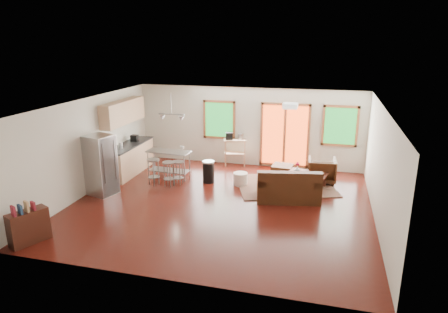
% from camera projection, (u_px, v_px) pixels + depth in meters
% --- Properties ---
extents(floor, '(7.50, 7.00, 0.02)m').
position_uv_depth(floor, '(221.00, 204.00, 10.32)').
color(floor, '#320C08').
rests_on(floor, ground).
extents(ceiling, '(7.50, 7.00, 0.02)m').
position_uv_depth(ceiling, '(221.00, 104.00, 9.57)').
color(ceiling, silver).
rests_on(ceiling, ground).
extents(back_wall, '(7.50, 0.02, 2.60)m').
position_uv_depth(back_wall, '(249.00, 127.00, 13.20)').
color(back_wall, beige).
rests_on(back_wall, ground).
extents(left_wall, '(0.02, 7.00, 2.60)m').
position_uv_depth(left_wall, '(88.00, 146.00, 10.86)').
color(left_wall, beige).
rests_on(left_wall, ground).
extents(right_wall, '(0.02, 7.00, 2.60)m').
position_uv_depth(right_wall, '(381.00, 168.00, 9.03)').
color(right_wall, beige).
rests_on(right_wall, ground).
extents(front_wall, '(7.50, 0.02, 2.60)m').
position_uv_depth(front_wall, '(166.00, 213.00, 6.69)').
color(front_wall, beige).
rests_on(front_wall, ground).
extents(window_left, '(1.10, 0.05, 1.30)m').
position_uv_depth(window_left, '(219.00, 120.00, 13.34)').
color(window_left, '#14571E').
rests_on(window_left, back_wall).
extents(french_doors, '(1.60, 0.05, 2.10)m').
position_uv_depth(french_doors, '(285.00, 135.00, 12.92)').
color(french_doors, '#B43610').
rests_on(french_doors, back_wall).
extents(window_right, '(1.10, 0.05, 1.30)m').
position_uv_depth(window_right, '(340.00, 126.00, 12.39)').
color(window_right, '#14571E').
rests_on(window_right, back_wall).
extents(rug, '(3.23, 2.86, 0.03)m').
position_uv_depth(rug, '(285.00, 185.00, 11.59)').
color(rug, '#566341').
rests_on(rug, floor).
extents(loveseat, '(1.78, 1.22, 0.87)m').
position_uv_depth(loveseat, '(288.00, 187.00, 10.51)').
color(loveseat, black).
rests_on(loveseat, floor).
extents(coffee_table, '(1.19, 0.87, 0.43)m').
position_uv_depth(coffee_table, '(307.00, 175.00, 11.39)').
color(coffee_table, '#32160E').
rests_on(coffee_table, floor).
extents(armchair, '(0.84, 0.79, 0.81)m').
position_uv_depth(armchair, '(322.00, 169.00, 11.80)').
color(armchair, black).
rests_on(armchair, floor).
extents(ottoman, '(0.65, 0.65, 0.40)m').
position_uv_depth(ottoman, '(282.00, 171.00, 12.22)').
color(ottoman, black).
rests_on(ottoman, floor).
extents(pouf, '(0.53, 0.53, 0.36)m').
position_uv_depth(pouf, '(240.00, 179.00, 11.64)').
color(pouf, silver).
rests_on(pouf, floor).
extents(vase, '(0.19, 0.19, 0.31)m').
position_uv_depth(vase, '(297.00, 169.00, 11.48)').
color(vase, silver).
rests_on(vase, coffee_table).
extents(book, '(0.19, 0.10, 0.27)m').
position_uv_depth(book, '(312.00, 172.00, 11.16)').
color(book, maroon).
rests_on(book, coffee_table).
extents(cabinets, '(0.64, 2.24, 2.30)m').
position_uv_depth(cabinets, '(128.00, 144.00, 12.48)').
color(cabinets, tan).
rests_on(cabinets, floor).
extents(refrigerator, '(0.80, 0.79, 1.65)m').
position_uv_depth(refrigerator, '(101.00, 165.00, 10.80)').
color(refrigerator, '#B7BABC').
rests_on(refrigerator, floor).
extents(island, '(1.35, 0.61, 0.84)m').
position_uv_depth(island, '(169.00, 159.00, 12.16)').
color(island, '#B7BABC').
rests_on(island, floor).
extents(cup, '(0.16, 0.15, 0.14)m').
position_uv_depth(cup, '(182.00, 147.00, 11.81)').
color(cup, silver).
rests_on(cup, island).
extents(bar_stool_a, '(0.48, 0.48, 0.78)m').
position_uv_depth(bar_stool_a, '(153.00, 166.00, 11.54)').
color(bar_stool_a, '#B7BABC').
rests_on(bar_stool_a, floor).
extents(bar_stool_b, '(0.38, 0.38, 0.73)m').
position_uv_depth(bar_stool_b, '(169.00, 168.00, 11.43)').
color(bar_stool_b, '#B7BABC').
rests_on(bar_stool_b, floor).
extents(bar_stool_c, '(0.36, 0.36, 0.72)m').
position_uv_depth(bar_stool_c, '(178.00, 167.00, 11.53)').
color(bar_stool_c, '#B7BABC').
rests_on(bar_stool_c, floor).
extents(trash_can, '(0.47, 0.47, 0.66)m').
position_uv_depth(trash_can, '(208.00, 172.00, 11.80)').
color(trash_can, black).
rests_on(trash_can, floor).
extents(kitchen_cart, '(0.84, 0.66, 1.13)m').
position_uv_depth(kitchen_cart, '(234.00, 143.00, 13.30)').
color(kitchen_cart, tan).
rests_on(kitchen_cart, floor).
extents(bookshelf, '(0.61, 0.85, 0.94)m').
position_uv_depth(bookshelf, '(28.00, 226.00, 8.29)').
color(bookshelf, '#32160E').
rests_on(bookshelf, floor).
extents(ceiling_flush, '(0.35, 0.35, 0.12)m').
position_uv_depth(ceiling_flush, '(290.00, 106.00, 9.76)').
color(ceiling_flush, white).
rests_on(ceiling_flush, ceiling).
extents(pendant_light, '(0.80, 0.18, 0.79)m').
position_uv_depth(pendant_light, '(172.00, 118.00, 11.63)').
color(pendant_light, gray).
rests_on(pendant_light, ceiling).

